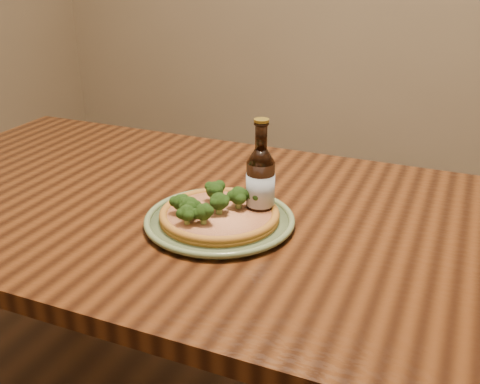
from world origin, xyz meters
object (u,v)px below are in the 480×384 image
at_px(pizza, 219,213).
at_px(plate, 220,220).
at_px(table, 187,238).
at_px(beer_bottle, 260,183).

bearing_deg(pizza, plate, 26.67).
relative_size(table, plate, 4.92).
bearing_deg(table, beer_bottle, -2.23).
distance_m(table, beer_bottle, 0.26).
relative_size(plate, pizza, 1.26).
bearing_deg(pizza, table, 149.30).
bearing_deg(table, plate, -30.15).
relative_size(table, beer_bottle, 7.06).
height_order(table, plate, plate).
bearing_deg(table, pizza, -30.70).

